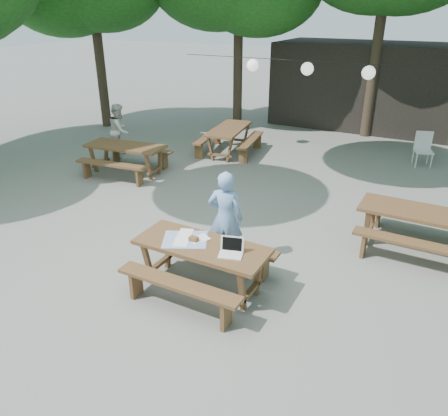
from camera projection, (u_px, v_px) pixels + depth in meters
ground at (201, 249)px, 7.76m from camera, size 80.00×80.00×0.00m
pavilion at (364, 85)px, 15.37m from camera, size 6.00×3.00×2.80m
main_picnic_table at (202, 265)px, 6.55m from camera, size 2.00×1.58×0.75m
picnic_table_nw at (126, 159)px, 11.11m from camera, size 2.09×1.81×0.75m
picnic_table_ne at (417, 230)px, 7.58m from camera, size 2.01×1.60×0.75m
picnic_table_far_w at (229, 140)px, 12.66m from camera, size 1.87×2.13×0.75m
woman at (225, 218)px, 7.10m from camera, size 0.65×0.51×1.59m
second_person at (120, 130)px, 12.28m from camera, size 0.81×0.89×1.48m
plastic_chair at (422, 156)px, 11.71m from camera, size 0.56×0.56×0.90m
laptop at (231, 250)px, 6.13m from camera, size 0.39×0.34×0.24m
tabletop_clutter at (187, 239)px, 6.51m from camera, size 0.83×0.79×0.08m
paper_lanterns at (308, 69)px, 11.63m from camera, size 9.00×0.34×0.38m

